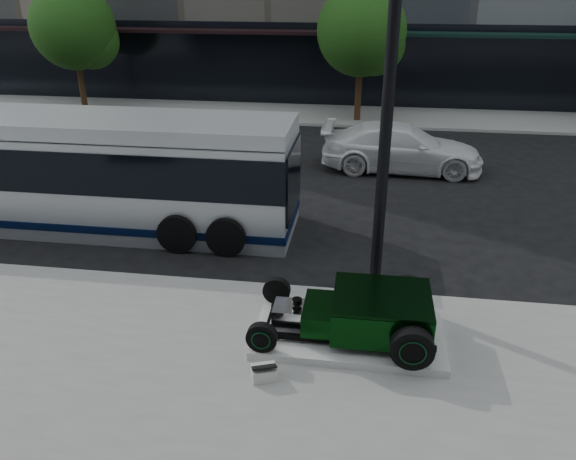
# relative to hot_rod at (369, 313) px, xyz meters

# --- Properties ---
(ground) EXTENTS (120.00, 120.00, 0.00)m
(ground) POSITION_rel_hot_rod_xyz_m (-1.73, 3.74, -0.70)
(ground) COLOR black
(ground) RESTS_ON ground
(sidewalk_far) EXTENTS (70.00, 4.00, 0.12)m
(sidewalk_far) POSITION_rel_hot_rod_xyz_m (-1.73, 17.74, -0.64)
(sidewalk_far) COLOR gray
(sidewalk_far) RESTS_ON ground
(street_trees) EXTENTS (29.80, 3.80, 5.70)m
(street_trees) POSITION_rel_hot_rod_xyz_m (-0.58, 16.81, 3.07)
(street_trees) COLOR black
(street_trees) RESTS_ON sidewalk_far
(display_plinth) EXTENTS (3.40, 1.80, 0.15)m
(display_plinth) POSITION_rel_hot_rod_xyz_m (-0.33, -0.00, -0.50)
(display_plinth) COLOR silver
(display_plinth) RESTS_ON sidewalk_near
(hot_rod) EXTENTS (3.22, 2.00, 0.81)m
(hot_rod) POSITION_rel_hot_rod_xyz_m (0.00, 0.00, 0.00)
(hot_rod) COLOR black
(hot_rod) RESTS_ON display_plinth
(info_plaque) EXTENTS (0.48, 0.42, 0.31)m
(info_plaque) POSITION_rel_hot_rod_xyz_m (-1.65, -1.31, -0.45)
(info_plaque) COLOR silver
(info_plaque) RESTS_ON sidewalk_near
(lamppost) EXTENTS (0.40, 0.40, 7.28)m
(lamppost) POSITION_rel_hot_rod_xyz_m (0.11, 1.54, 2.79)
(lamppost) COLOR black
(lamppost) RESTS_ON sidewalk_near
(transit_bus) EXTENTS (12.12, 2.88, 2.92)m
(transit_bus) POSITION_rel_hot_rod_xyz_m (-7.97, 4.45, 0.79)
(transit_bus) COLOR silver
(transit_bus) RESTS_ON ground
(white_sedan) EXTENTS (5.40, 2.27, 1.56)m
(white_sedan) POSITION_rel_hot_rod_xyz_m (0.96, 10.22, 0.08)
(white_sedan) COLOR white
(white_sedan) RESTS_ON ground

